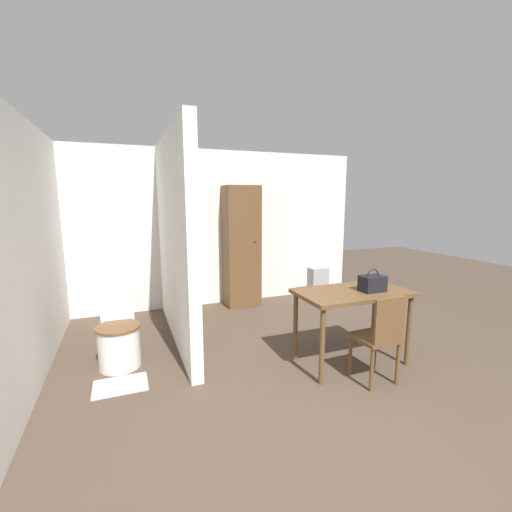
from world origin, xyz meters
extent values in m
plane|color=#4C3D30|center=(0.00, 0.00, 0.00)|extent=(16.00, 16.00, 0.00)
cube|color=white|center=(0.00, 3.91, 1.25)|extent=(5.20, 0.12, 2.50)
cube|color=white|center=(-2.16, 1.92, 1.25)|extent=(0.12, 4.85, 2.50)
cube|color=white|center=(-0.73, 2.63, 1.25)|extent=(0.12, 2.43, 2.50)
cube|color=brown|center=(0.89, 1.27, 0.77)|extent=(1.17, 0.65, 0.04)
cylinder|color=brown|center=(0.37, 1.01, 0.38)|extent=(0.05, 0.05, 0.75)
cylinder|color=brown|center=(1.42, 1.01, 0.38)|extent=(0.05, 0.05, 0.75)
cylinder|color=brown|center=(0.37, 1.54, 0.38)|extent=(0.05, 0.05, 0.75)
cylinder|color=brown|center=(1.42, 1.54, 0.38)|extent=(0.05, 0.05, 0.75)
cube|color=brown|center=(0.88, 0.89, 0.43)|extent=(0.38, 0.38, 0.04)
cube|color=brown|center=(0.88, 0.72, 0.66)|extent=(0.33, 0.04, 0.42)
cylinder|color=brown|center=(0.72, 1.04, 0.21)|extent=(0.04, 0.04, 0.41)
cylinder|color=brown|center=(1.03, 1.05, 0.21)|extent=(0.04, 0.04, 0.41)
cylinder|color=brown|center=(0.73, 0.74, 0.21)|extent=(0.04, 0.04, 0.41)
cylinder|color=brown|center=(1.03, 0.74, 0.21)|extent=(0.04, 0.04, 0.41)
cylinder|color=white|center=(-1.41, 2.07, 0.21)|extent=(0.42, 0.42, 0.42)
cylinder|color=brown|center=(-1.41, 2.07, 0.44)|extent=(0.44, 0.44, 0.02)
cube|color=white|center=(-1.41, 2.35, 0.59)|extent=(0.34, 0.18, 0.33)
cube|color=black|center=(1.06, 1.19, 0.88)|extent=(0.25, 0.17, 0.16)
torus|color=black|center=(1.06, 1.19, 0.96)|extent=(0.15, 0.01, 0.15)
cube|color=brown|center=(0.47, 3.62, 0.97)|extent=(0.54, 0.42, 1.94)
sphere|color=black|center=(0.62, 3.39, 1.07)|extent=(0.02, 0.02, 0.02)
cube|color=#B2BCC6|center=(-1.41, 1.66, 0.01)|extent=(0.49, 0.35, 0.01)
cube|color=#9E9EA3|center=(1.78, 3.39, 0.28)|extent=(0.31, 0.22, 0.56)
camera|label=1|loc=(-1.30, -1.57, 1.75)|focal=24.00mm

